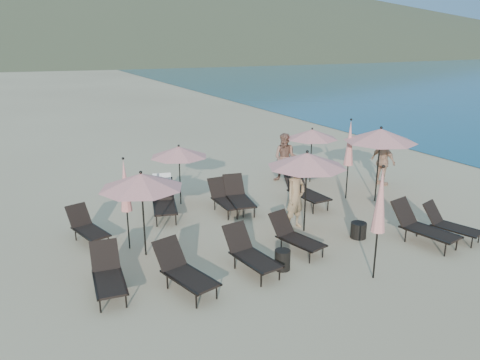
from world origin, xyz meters
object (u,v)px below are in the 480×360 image
lounger_0 (108,274)px  lounger_4 (422,226)px  umbrella_open_1 (307,160)px  side_table_1 (358,230)px  lounger_5 (449,223)px  lounger_1 (184,270)px  umbrella_closed_1 (350,144)px  lounger_2 (250,253)px  umbrella_open_2 (381,135)px  umbrella_open_4 (312,134)px  beachgoer_b (285,158)px  side_table_0 (282,260)px  umbrella_closed_2 (125,186)px  beachgoer_a (296,197)px  lounger_8 (225,198)px  lounger_10 (304,190)px  lounger_9 (238,196)px  umbrella_closed_0 (380,201)px  lounger_3 (295,235)px  beachgoer_c (383,161)px  lounger_7 (164,198)px  umbrella_open_3 (179,152)px  umbrella_open_0 (141,181)px  lounger_6 (87,227)px

lounger_0 → lounger_4: size_ratio=0.88×
umbrella_open_1 → side_table_1: size_ratio=5.39×
lounger_4 → lounger_5: size_ratio=1.16×
lounger_1 → lounger_0: bearing=142.4°
lounger_5 → umbrella_closed_1: umbrella_closed_1 is taller
lounger_2 → umbrella_open_2: size_ratio=0.68×
lounger_5 → umbrella_open_1: bearing=129.7°
umbrella_open_4 → beachgoer_b: umbrella_open_4 is taller
side_table_0 → lounger_4: bearing=-4.9°
umbrella_closed_2 → beachgoer_a: size_ratio=1.31×
lounger_8 → lounger_10: size_ratio=0.86×
beachgoer_a → beachgoer_b: beachgoer_a is taller
lounger_9 → umbrella_closed_2: (-3.79, -1.31, 1.24)m
lounger_8 → umbrella_closed_0: bearing=-77.4°
lounger_3 → beachgoer_b: beachgoer_b is taller
beachgoer_a → lounger_10: bearing=31.5°
lounger_1 → beachgoer_c: size_ratio=0.99×
lounger_2 → lounger_3: lounger_2 is taller
beachgoer_a → side_table_1: bearing=-66.8°
umbrella_open_4 → umbrella_closed_0: 7.42m
beachgoer_b → lounger_3: bearing=-69.7°
umbrella_closed_1 → lounger_10: bearing=175.2°
lounger_7 → beachgoer_c: beachgoer_c is taller
lounger_4 → umbrella_open_1: size_ratio=0.81×
lounger_1 → side_table_1: (5.18, 0.46, -0.24)m
lounger_1 → lounger_2: lounger_1 is taller
lounger_1 → umbrella_closed_0: (4.02, -1.45, 1.40)m
lounger_10 → lounger_0: bearing=-160.7°
umbrella_open_3 → umbrella_closed_2: (-2.33, -2.63, -0.06)m
lounger_10 → beachgoer_c: beachgoer_c is taller
side_table_0 → side_table_1: bearing=12.8°
umbrella_closed_2 → side_table_0: size_ratio=5.06×
umbrella_open_3 → umbrella_open_2: bearing=-23.8°
lounger_2 → beachgoer_a: (2.34, 1.70, 0.49)m
umbrella_open_0 → umbrella_open_1: umbrella_open_1 is taller
umbrella_closed_1 → umbrella_open_3: bearing=159.4°
lounger_2 → side_table_0: bearing=-32.2°
lounger_8 → umbrella_closed_0: umbrella_closed_0 is taller
lounger_4 → side_table_1: size_ratio=4.37×
lounger_6 → side_table_1: bearing=-40.8°
lounger_8 → side_table_1: (2.39, -3.48, -0.22)m
lounger_4 → lounger_10: lounger_10 is taller
lounger_0 → lounger_7: bearing=62.9°
lounger_6 → beachgoer_b: bearing=0.5°
lounger_0 → lounger_9: 5.73m
umbrella_open_0 → beachgoer_b: bearing=30.4°
side_table_0 → beachgoer_a: bearing=50.9°
umbrella_open_2 → umbrella_closed_1: (-0.70, 0.65, -0.33)m
lounger_3 → lounger_10: 3.56m
lounger_5 → umbrella_closed_1: bearing=79.1°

